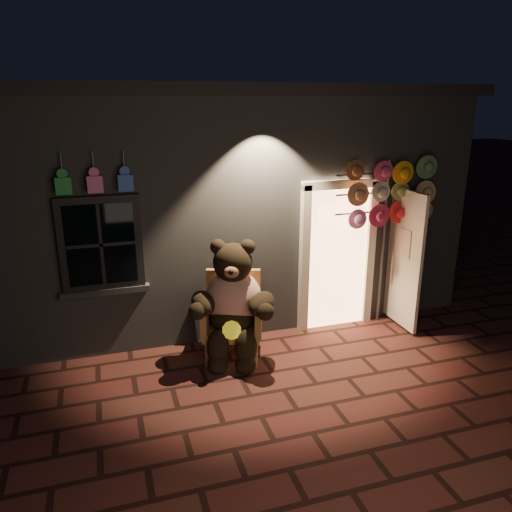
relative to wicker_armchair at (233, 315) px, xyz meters
name	(u,v)px	position (x,y,z in m)	size (l,w,h in m)	color
ground	(284,390)	(0.33, -1.06, -0.55)	(60.00, 60.00, 0.00)	#4C251D
shop_building	(208,187)	(0.34, 2.93, 1.18)	(7.30, 5.95, 3.51)	slate
wicker_armchair	(233,315)	(0.00, 0.00, 0.00)	(0.92, 0.88, 1.10)	olive
teddy_bear	(233,303)	(-0.03, -0.14, 0.23)	(1.11, 1.04, 1.62)	red
hat_rack	(390,195)	(2.37, 0.22, 1.42)	(1.51, 0.22, 2.47)	#59595E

